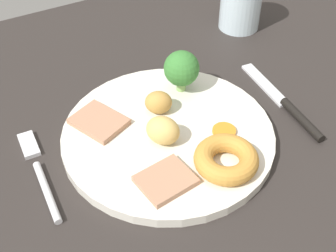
# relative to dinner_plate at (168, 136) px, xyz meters

# --- Properties ---
(dining_table) EXTENTS (1.20, 0.84, 0.04)m
(dining_table) POSITION_rel_dinner_plate_xyz_m (0.01, -0.01, -0.02)
(dining_table) COLOR #2B2623
(dining_table) RESTS_ON ground
(dinner_plate) EXTENTS (0.28, 0.28, 0.01)m
(dinner_plate) POSITION_rel_dinner_plate_xyz_m (0.00, 0.00, 0.00)
(dinner_plate) COLOR silver
(dinner_plate) RESTS_ON dining_table
(meat_slice_main) EXTENTS (0.07, 0.06, 0.01)m
(meat_slice_main) POSITION_rel_dinner_plate_xyz_m (-0.04, -0.07, 0.01)
(meat_slice_main) COLOR tan
(meat_slice_main) RESTS_ON dinner_plate
(meat_slice_under) EXTENTS (0.07, 0.08, 0.01)m
(meat_slice_under) POSITION_rel_dinner_plate_xyz_m (-0.07, 0.06, 0.01)
(meat_slice_under) COLOR tan
(meat_slice_under) RESTS_ON dinner_plate
(yorkshire_pudding) EXTENTS (0.08, 0.08, 0.02)m
(yorkshire_pudding) POSITION_rel_dinner_plate_xyz_m (0.03, -0.08, 0.02)
(yorkshire_pudding) COLOR #C68938
(yorkshire_pudding) RESTS_ON dinner_plate
(roast_potato_left) EXTENTS (0.05, 0.06, 0.04)m
(roast_potato_left) POSITION_rel_dinner_plate_xyz_m (-0.01, -0.01, 0.03)
(roast_potato_left) COLOR #D8B260
(roast_potato_left) RESTS_ON dinner_plate
(roast_potato_right) EXTENTS (0.05, 0.04, 0.03)m
(roast_potato_right) POSITION_rel_dinner_plate_xyz_m (0.01, 0.04, 0.02)
(roast_potato_right) COLOR #BC8C42
(roast_potato_right) RESTS_ON dinner_plate
(carrot_coin_front) EXTENTS (0.03, 0.03, 0.00)m
(carrot_coin_front) POSITION_rel_dinner_plate_xyz_m (0.06, -0.04, 0.01)
(carrot_coin_front) COLOR orange
(carrot_coin_front) RESTS_ON dinner_plate
(broccoli_floret) EXTENTS (0.05, 0.05, 0.06)m
(broccoli_floret) POSITION_rel_dinner_plate_xyz_m (0.06, 0.07, 0.04)
(broccoli_floret) COLOR #8CB766
(broccoli_floret) RESTS_ON dinner_plate
(fork) EXTENTS (0.02, 0.15, 0.01)m
(fork) POSITION_rel_dinner_plate_xyz_m (-0.17, 0.03, -0.00)
(fork) COLOR silver
(fork) RESTS_ON dining_table
(knife) EXTENTS (0.03, 0.19, 0.01)m
(knife) POSITION_rel_dinner_plate_xyz_m (0.18, -0.03, -0.00)
(knife) COLOR black
(knife) RESTS_ON dining_table
(water_glass) EXTENTS (0.07, 0.07, 0.09)m
(water_glass) POSITION_rel_dinner_plate_xyz_m (0.24, 0.19, 0.04)
(water_glass) COLOR silver
(water_glass) RESTS_ON dining_table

